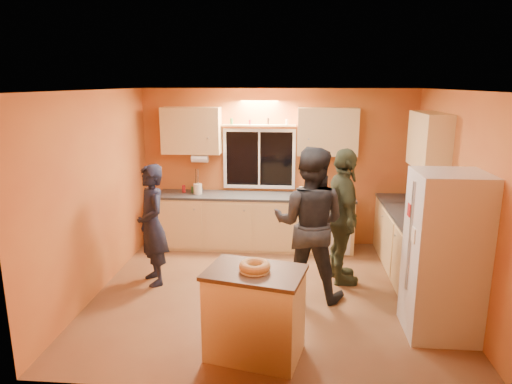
# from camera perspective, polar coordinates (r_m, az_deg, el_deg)

# --- Properties ---
(ground) EXTENTS (4.50, 4.50, 0.00)m
(ground) POSITION_cam_1_polar(r_m,az_deg,el_deg) (6.13, 1.79, -12.48)
(ground) COLOR brown
(ground) RESTS_ON ground
(room_shell) EXTENTS (4.54, 4.04, 2.61)m
(room_shell) POSITION_cam_1_polar(r_m,az_deg,el_deg) (6.01, 3.26, 3.26)
(room_shell) COLOR orange
(room_shell) RESTS_ON ground
(back_counter) EXTENTS (4.23, 0.62, 0.90)m
(back_counter) POSITION_cam_1_polar(r_m,az_deg,el_deg) (7.55, 2.61, -3.72)
(back_counter) COLOR #E0B376
(back_counter) RESTS_ON ground
(right_counter) EXTENTS (0.62, 1.84, 0.90)m
(right_counter) POSITION_cam_1_polar(r_m,az_deg,el_deg) (6.62, 19.29, -7.01)
(right_counter) COLOR #E0B376
(right_counter) RESTS_ON ground
(refrigerator) EXTENTS (0.72, 0.70, 1.80)m
(refrigerator) POSITION_cam_1_polar(r_m,az_deg,el_deg) (5.29, 22.47, -7.33)
(refrigerator) COLOR silver
(refrigerator) RESTS_ON ground
(island) EXTENTS (1.06, 0.84, 0.91)m
(island) POSITION_cam_1_polar(r_m,az_deg,el_deg) (4.69, -0.15, -14.83)
(island) COLOR #E0B376
(island) RESTS_ON ground
(bundt_pastry) EXTENTS (0.31, 0.31, 0.09)m
(bundt_pastry) POSITION_cam_1_polar(r_m,az_deg,el_deg) (4.47, -0.16, -9.26)
(bundt_pastry) COLOR tan
(bundt_pastry) RESTS_ON island
(person_left) EXTENTS (0.66, 0.72, 1.65)m
(person_left) POSITION_cam_1_polar(r_m,az_deg,el_deg) (6.30, -12.86, -4.05)
(person_left) COLOR black
(person_left) RESTS_ON ground
(person_center) EXTENTS (1.08, 0.92, 1.94)m
(person_center) POSITION_cam_1_polar(r_m,az_deg,el_deg) (5.75, 6.69, -3.96)
(person_center) COLOR black
(person_center) RESTS_ON ground
(person_right) EXTENTS (0.57, 1.13, 1.86)m
(person_right) POSITION_cam_1_polar(r_m,az_deg,el_deg) (6.24, 10.81, -3.09)
(person_right) COLOR #353D26
(person_right) RESTS_ON ground
(mixing_bowl) EXTENTS (0.38, 0.38, 0.09)m
(mixing_bowl) POSITION_cam_1_polar(r_m,az_deg,el_deg) (7.42, 10.21, -0.26)
(mixing_bowl) COLOR #321F10
(mixing_bowl) RESTS_ON back_counter
(utensil_crock) EXTENTS (0.14, 0.14, 0.17)m
(utensil_crock) POSITION_cam_1_polar(r_m,az_deg,el_deg) (7.55, -7.29, 0.39)
(utensil_crock) COLOR beige
(utensil_crock) RESTS_ON back_counter
(potted_plant) EXTENTS (0.35, 0.32, 0.32)m
(potted_plant) POSITION_cam_1_polar(r_m,az_deg,el_deg) (6.33, 20.62, -2.27)
(potted_plant) COLOR gray
(potted_plant) RESTS_ON right_counter
(red_box) EXTENTS (0.19, 0.16, 0.07)m
(red_box) POSITION_cam_1_polar(r_m,az_deg,el_deg) (6.36, 20.44, -3.35)
(red_box) COLOR #AD1A1B
(red_box) RESTS_ON right_counter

